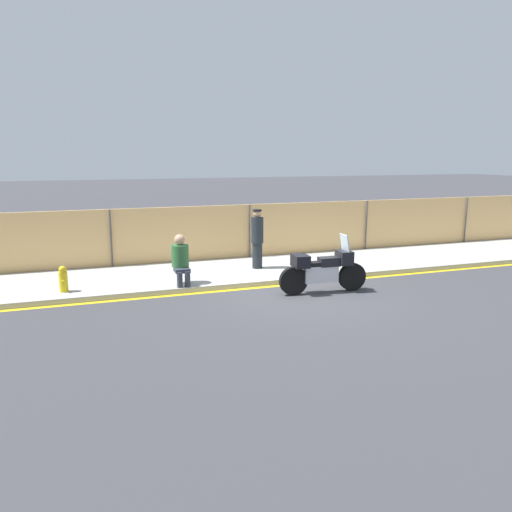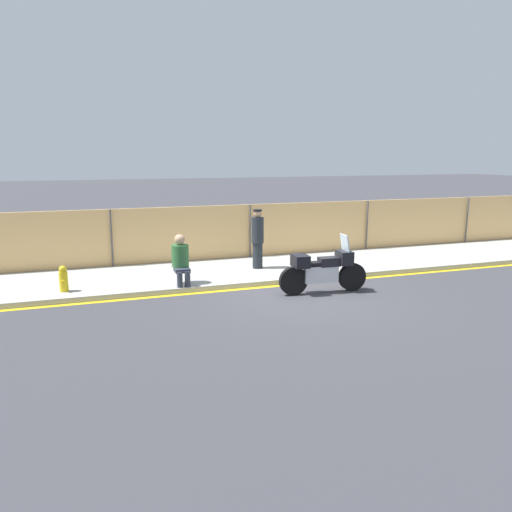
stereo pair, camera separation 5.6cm
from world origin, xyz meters
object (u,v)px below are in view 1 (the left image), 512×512
object	(u,v)px
motorcycle	(323,270)
person_seated_on_curb	(181,257)
officer_standing	(257,238)
fire_hydrant	(63,279)

from	to	relation	value
motorcycle	person_seated_on_curb	xyz separation A→B (m)	(-3.28, 1.51, 0.25)
officer_standing	fire_hydrant	bearing A→B (deg)	-170.44
person_seated_on_curb	motorcycle	bearing A→B (deg)	-24.75
motorcycle	officer_standing	bearing A→B (deg)	111.40
motorcycle	officer_standing	xyz separation A→B (m)	(-0.83, 2.59, 0.43)
motorcycle	fire_hydrant	world-z (taller)	motorcycle
officer_standing	motorcycle	bearing A→B (deg)	-72.29
person_seated_on_curb	fire_hydrant	size ratio (longest dim) A/B	1.99
officer_standing	fire_hydrant	distance (m)	5.40
person_seated_on_curb	fire_hydrant	distance (m)	2.87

